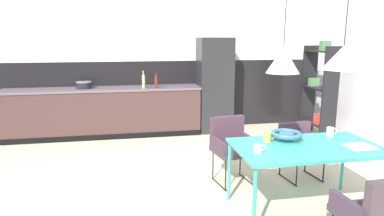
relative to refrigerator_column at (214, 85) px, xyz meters
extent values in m
plane|color=beige|center=(-0.84, -3.06, -0.92)|extent=(9.06, 9.06, 0.00)
cube|color=black|center=(-0.84, 0.36, -0.23)|extent=(6.50, 0.12, 1.38)
cube|color=silver|center=(-0.84, 0.36, 1.15)|extent=(6.50, 0.12, 1.38)
cube|color=#412B29|center=(-2.14, 0.00, -0.48)|extent=(3.60, 0.60, 0.87)
cube|color=#5F515A|center=(-2.14, 0.00, -0.02)|extent=(3.63, 0.63, 0.04)
cube|color=black|center=(-2.14, -0.30, -0.87)|extent=(3.60, 0.01, 0.10)
cube|color=#232326|center=(0.00, 0.00, 0.00)|extent=(0.64, 0.60, 1.83)
cube|color=teal|center=(0.14, -3.34, -0.21)|extent=(1.51, 0.87, 0.03)
cylinder|color=teal|center=(-0.57, -2.95, -0.57)|extent=(0.04, 0.04, 0.70)
cylinder|color=teal|center=(0.86, -2.95, -0.57)|extent=(0.04, 0.04, 0.70)
cylinder|color=teal|center=(-0.57, -3.74, -0.57)|extent=(0.04, 0.04, 0.70)
cube|color=#3F323B|center=(-0.38, -2.52, -0.49)|extent=(0.55, 0.53, 0.06)
cube|color=#432D3C|center=(-0.42, -2.32, -0.27)|extent=(0.46, 0.15, 0.37)
cube|color=#3E3436|center=(-0.16, -2.48, -0.39)|extent=(0.12, 0.42, 0.14)
cube|color=#402E3C|center=(-0.60, -2.55, -0.39)|extent=(0.12, 0.42, 0.14)
cylinder|color=black|center=(-0.15, -2.67, -0.72)|extent=(0.02, 0.02, 0.40)
cylinder|color=black|center=(-0.55, -2.74, -0.72)|extent=(0.02, 0.02, 0.40)
cylinder|color=black|center=(-0.22, -2.30, -0.72)|extent=(0.02, 0.02, 0.40)
cylinder|color=black|center=(-0.61, -2.36, -0.72)|extent=(0.02, 0.02, 0.40)
cylinder|color=black|center=(-0.18, -2.48, -0.91)|extent=(0.08, 0.41, 0.02)
cylinder|color=black|center=(-0.58, -2.55, -0.91)|extent=(0.08, 0.41, 0.02)
cube|color=#3F323B|center=(0.24, -4.21, -0.52)|extent=(0.50, 0.48, 0.06)
cube|color=#3E303F|center=(0.02, -4.22, -0.42)|extent=(0.07, 0.42, 0.14)
cube|color=#3F323B|center=(0.54, -2.56, -0.52)|extent=(0.53, 0.51, 0.06)
cube|color=#423240|center=(0.51, -2.36, -0.34)|extent=(0.46, 0.13, 0.29)
cube|color=#423139|center=(0.75, -2.53, -0.42)|extent=(0.10, 0.42, 0.14)
cube|color=#3E333D|center=(0.32, -2.58, -0.42)|extent=(0.10, 0.42, 0.14)
cylinder|color=black|center=(0.76, -2.72, -0.73)|extent=(0.02, 0.02, 0.37)
cylinder|color=black|center=(0.36, -2.77, -0.73)|extent=(0.02, 0.02, 0.37)
cylinder|color=black|center=(0.71, -2.34, -0.73)|extent=(0.02, 0.02, 0.37)
cylinder|color=black|center=(0.31, -2.39, -0.73)|extent=(0.02, 0.02, 0.37)
cylinder|color=black|center=(0.73, -2.53, -0.91)|extent=(0.07, 0.41, 0.02)
cylinder|color=black|center=(0.34, -2.58, -0.91)|extent=(0.07, 0.41, 0.02)
cylinder|color=#33607F|center=(0.02, -3.11, -0.15)|extent=(0.16, 0.16, 0.08)
torus|color=#34657D|center=(0.02, -3.11, -0.12)|extent=(0.34, 0.34, 0.05)
cube|color=white|center=(0.58, -3.48, -0.18)|extent=(0.14, 0.23, 0.01)
cube|color=white|center=(0.71, -3.48, -0.18)|extent=(0.14, 0.23, 0.01)
cube|color=beige|center=(0.65, -3.48, -0.18)|extent=(0.01, 0.23, 0.00)
cylinder|color=white|center=(-0.44, -3.45, -0.15)|extent=(0.08, 0.08, 0.09)
torus|color=white|center=(-0.39, -3.45, -0.14)|extent=(0.06, 0.01, 0.06)
cylinder|color=gold|center=(-0.21, -3.14, -0.14)|extent=(0.08, 0.08, 0.11)
torus|color=gold|center=(-0.16, -3.14, -0.13)|extent=(0.07, 0.01, 0.07)
cylinder|color=white|center=(0.57, -3.07, -0.14)|extent=(0.08, 0.08, 0.10)
torus|color=white|center=(0.62, -3.07, -0.13)|extent=(0.07, 0.01, 0.07)
cylinder|color=black|center=(-2.47, 0.01, 0.05)|extent=(0.28, 0.28, 0.11)
cylinder|color=gray|center=(-2.47, 0.01, 0.12)|extent=(0.28, 0.28, 0.01)
sphere|color=black|center=(-2.47, 0.01, 0.14)|extent=(0.02, 0.02, 0.02)
cylinder|color=maroon|center=(-1.16, -0.19, 0.10)|extent=(0.06, 0.06, 0.21)
cylinder|color=maroon|center=(-1.16, -0.19, 0.24)|extent=(0.03, 0.03, 0.06)
cylinder|color=tan|center=(-1.39, -0.16, 0.12)|extent=(0.06, 0.06, 0.25)
cylinder|color=tan|center=(-1.39, -0.16, 0.28)|extent=(0.02, 0.02, 0.08)
cube|color=black|center=(1.78, -0.42, -0.07)|extent=(0.30, 0.03, 1.69)
cube|color=black|center=(1.78, -1.15, -0.07)|extent=(0.30, 0.03, 1.69)
cube|color=black|center=(1.78, -0.78, -0.67)|extent=(0.30, 0.71, 0.02)
cube|color=#B73833|center=(1.78, -0.87, -0.56)|extent=(0.18, 0.10, 0.19)
cube|color=black|center=(1.78, -0.78, 0.00)|extent=(0.30, 0.71, 0.02)
cube|color=#4C7F4C|center=(1.78, -0.59, 0.09)|extent=(0.18, 0.10, 0.15)
cube|color=black|center=(1.78, -0.78, 0.67)|extent=(0.30, 0.71, 0.02)
cube|color=#4C7F4C|center=(1.78, -0.88, 0.77)|extent=(0.18, 0.10, 0.17)
cone|color=silver|center=(-0.16, -3.30, 0.69)|extent=(0.33, 0.33, 0.26)
cone|color=silver|center=(0.44, -3.37, 0.71)|extent=(0.40, 0.40, 0.24)
camera|label=1|loc=(-1.64, -6.40, 0.90)|focal=31.54mm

